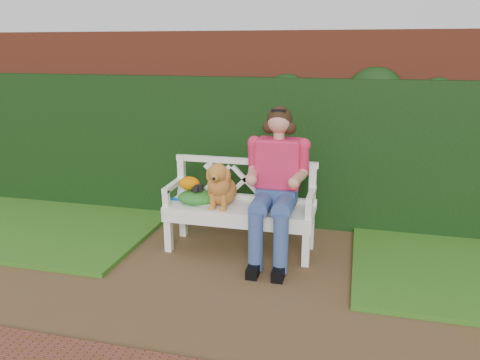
# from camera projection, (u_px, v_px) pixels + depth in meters

# --- Properties ---
(ground) EXTENTS (60.00, 60.00, 0.00)m
(ground) POSITION_uv_depth(u_px,v_px,m) (222.00, 288.00, 4.08)
(ground) COLOR brown
(brick_wall) EXTENTS (10.00, 0.30, 2.20)m
(brick_wall) POSITION_uv_depth(u_px,v_px,m) (265.00, 128.00, 5.55)
(brick_wall) COLOR brown
(brick_wall) RESTS_ON ground
(ivy_hedge) EXTENTS (10.00, 0.18, 1.70)m
(ivy_hedge) POSITION_uv_depth(u_px,v_px,m) (261.00, 152.00, 5.41)
(ivy_hedge) COLOR #16370F
(ivy_hedge) RESTS_ON ground
(grass_left) EXTENTS (2.60, 2.00, 0.05)m
(grass_left) POSITION_uv_depth(u_px,v_px,m) (46.00, 224.00, 5.47)
(grass_left) COLOR #275819
(grass_left) RESTS_ON ground
(garden_bench) EXTENTS (1.63, 0.74, 0.48)m
(garden_bench) POSITION_uv_depth(u_px,v_px,m) (240.00, 228.00, 4.79)
(garden_bench) COLOR white
(garden_bench) RESTS_ON ground
(seated_woman) EXTENTS (0.70, 0.90, 1.51)m
(seated_woman) POSITION_uv_depth(u_px,v_px,m) (277.00, 183.00, 4.54)
(seated_woman) COLOR #F53968
(seated_woman) RESTS_ON ground
(dog) EXTENTS (0.34, 0.45, 0.47)m
(dog) POSITION_uv_depth(u_px,v_px,m) (221.00, 183.00, 4.67)
(dog) COLOR #A3643E
(dog) RESTS_ON garden_bench
(tennis_racket) EXTENTS (0.61, 0.40, 0.03)m
(tennis_racket) POSITION_uv_depth(u_px,v_px,m) (199.00, 201.00, 4.82)
(tennis_racket) COLOR silver
(tennis_racket) RESTS_ON garden_bench
(green_bag) EXTENTS (0.47, 0.41, 0.14)m
(green_bag) POSITION_uv_depth(u_px,v_px,m) (197.00, 197.00, 4.78)
(green_bag) COLOR green
(green_bag) RESTS_ON garden_bench
(camera_item) EXTENTS (0.12, 0.09, 0.07)m
(camera_item) POSITION_uv_depth(u_px,v_px,m) (197.00, 187.00, 4.74)
(camera_item) COLOR black
(camera_item) RESTS_ON green_bag
(baseball_glove) EXTENTS (0.23, 0.18, 0.14)m
(baseball_glove) POSITION_uv_depth(u_px,v_px,m) (189.00, 183.00, 4.77)
(baseball_glove) COLOR #DC7200
(baseball_glove) RESTS_ON green_bag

